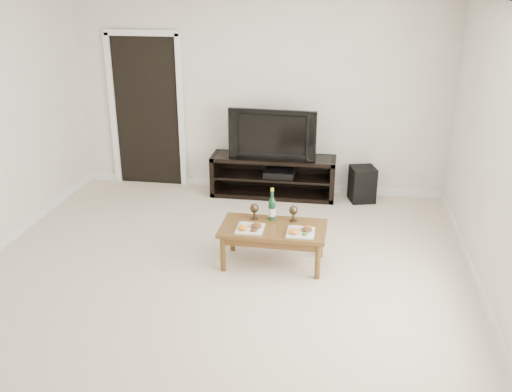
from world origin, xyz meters
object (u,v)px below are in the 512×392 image
object	(u,v)px
media_console	(273,176)
coffee_table	(273,245)
subwoofer	(362,184)
television	(274,132)

from	to	relation	value
media_console	coffee_table	world-z (taller)	media_console
subwoofer	television	bearing A→B (deg)	164.66
television	subwoofer	distance (m)	1.35
media_console	coffee_table	bearing A→B (deg)	-82.65
subwoofer	coffee_table	xyz separation A→B (m)	(-0.93, -1.93, -0.02)
television	subwoofer	bearing A→B (deg)	2.68
media_console	coffee_table	distance (m)	1.95
media_console	subwoofer	xyz separation A→B (m)	(1.18, -0.00, -0.04)
media_console	television	world-z (taller)	television
media_console	television	xyz separation A→B (m)	(-0.00, 0.00, 0.61)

